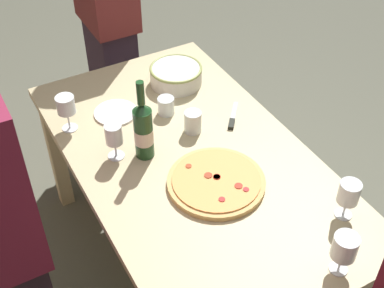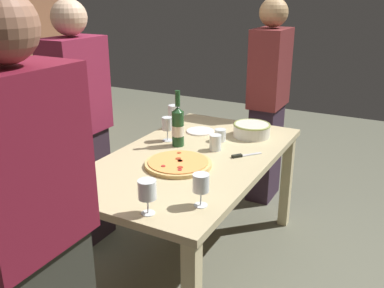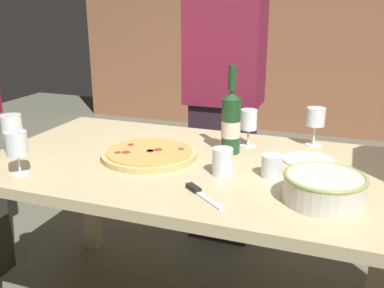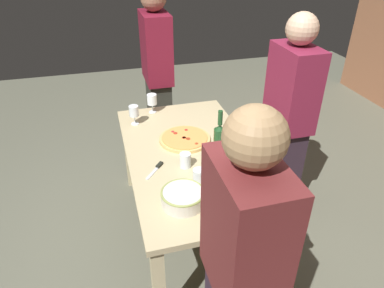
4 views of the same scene
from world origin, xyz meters
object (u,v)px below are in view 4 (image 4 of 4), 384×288
at_px(pizza, 185,139).
at_px(wine_glass_far_left, 237,146).
at_px(wine_bottle, 219,141).
at_px(wine_glass_near_pizza, 134,112).
at_px(dining_table, 192,164).
at_px(wine_glass_far_right, 269,163).
at_px(cup_amber, 199,175).
at_px(person_guest_left, 287,122).
at_px(serving_bowl, 183,197).
at_px(wine_glass_by_bottle, 152,100).
at_px(side_plate, 235,184).
at_px(person_host, 158,77).
at_px(pizza_knife, 157,168).
at_px(person_guest_right, 240,279).
at_px(cup_ceramic, 185,160).

xyz_separation_m(pizza, wine_glass_far_left, (0.34, 0.27, 0.09)).
bearing_deg(wine_bottle, wine_glass_near_pizza, -142.75).
xyz_separation_m(dining_table, wine_glass_far_right, (0.42, 0.37, 0.21)).
xyz_separation_m(cup_amber, person_guest_left, (-0.42, 0.83, 0.04)).
bearing_deg(serving_bowl, wine_glass_by_bottle, 178.40).
relative_size(wine_glass_far_right, side_plate, 0.85).
height_order(wine_glass_by_bottle, person_host, person_host).
distance_m(side_plate, pizza_knife, 0.52).
bearing_deg(pizza_knife, side_plate, 55.91).
relative_size(wine_glass_far_left, person_guest_right, 0.10).
xyz_separation_m(wine_glass_far_left, side_plate, (0.26, -0.11, -0.10)).
bearing_deg(person_guest_left, cup_amber, 19.36).
bearing_deg(wine_glass_far_right, side_plate, -89.76).
relative_size(dining_table, person_guest_right, 0.98).
bearing_deg(cup_ceramic, pizza_knife, -95.78).
bearing_deg(wine_glass_far_left, dining_table, -120.56).
distance_m(wine_glass_by_bottle, cup_amber, 1.03).
distance_m(person_host, person_guest_left, 1.37).
bearing_deg(wine_glass_far_left, pizza, -140.84).
xyz_separation_m(wine_glass_by_bottle, person_guest_right, (1.83, 0.06, -0.03)).
bearing_deg(wine_glass_far_left, person_guest_right, -20.64).
distance_m(dining_table, side_plate, 0.46).
bearing_deg(cup_ceramic, serving_bowl, -16.56).
relative_size(cup_amber, cup_ceramic, 0.81).
height_order(dining_table, person_guest_left, person_guest_left).
height_order(wine_glass_by_bottle, pizza_knife, wine_glass_by_bottle).
xyz_separation_m(dining_table, person_guest_left, (-0.10, 0.78, 0.18)).
distance_m(cup_amber, person_guest_left, 0.93).
bearing_deg(serving_bowl, cup_amber, 141.52).
relative_size(wine_glass_near_pizza, cup_amber, 1.99).
bearing_deg(person_guest_left, wine_glass_by_bottle, -40.33).
bearing_deg(side_plate, wine_glass_near_pizza, -152.93).
distance_m(wine_glass_far_right, side_plate, 0.24).
height_order(wine_glass_far_right, pizza_knife, wine_glass_far_right).
bearing_deg(serving_bowl, cup_ceramic, 163.44).
relative_size(cup_amber, person_host, 0.05).
distance_m(wine_glass_by_bottle, side_plate, 1.18).
bearing_deg(cup_amber, side_plate, 62.11).
bearing_deg(dining_table, person_guest_left, 97.44).
relative_size(wine_glass_far_right, cup_ceramic, 1.68).
bearing_deg(wine_glass_by_bottle, person_host, 164.27).
bearing_deg(person_guest_right, person_host, 2.92).
xyz_separation_m(pizza, wine_glass_far_right, (0.60, 0.38, 0.11)).
height_order(serving_bowl, person_host, person_host).
distance_m(wine_glass_far_right, person_host, 1.68).
bearing_deg(wine_glass_by_bottle, cup_amber, 6.38).
height_order(wine_glass_near_pizza, wine_glass_far_right, wine_glass_far_right).
distance_m(wine_glass_near_pizza, pizza_knife, 0.67).
xyz_separation_m(side_plate, person_guest_left, (-0.52, 0.63, 0.08)).
distance_m(serving_bowl, person_guest_left, 1.15).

